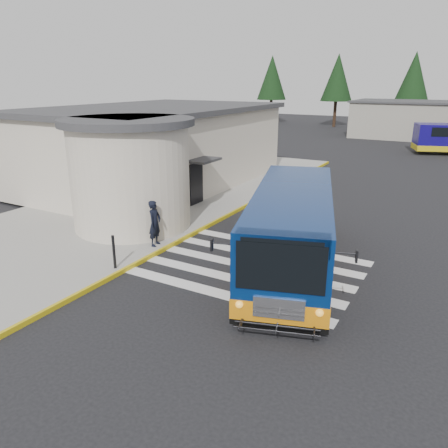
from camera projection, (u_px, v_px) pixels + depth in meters
The scene contains 9 objects.
ground at pixel (268, 261), 16.47m from camera, with size 140.00×140.00×0.00m, color black.
sidewalk at pixel (148, 203), 23.97m from camera, with size 10.00×34.00×0.15m, color gray.
curb_strip at pixel (227, 216), 21.65m from camera, with size 0.12×34.00×0.16m, color gold.
station_building at pixel (153, 148), 26.45m from camera, with size 12.70×18.70×4.80m.
crosswalk at pixel (247, 266), 16.04m from camera, with size 8.00×5.35×0.01m.
transit_bus at pixel (291, 232), 15.46m from camera, with size 5.80×10.38×2.85m.
pedestrian_a at pixel (155, 223), 17.36m from camera, with size 0.68×0.44×1.86m, color black.
pedestrian_b at pixel (113, 209), 19.46m from camera, with size 0.85×0.66×1.76m, color black.
bollard at pixel (114, 252), 15.31m from camera, with size 0.10×0.10×1.23m, color black.
Camera 1 is at (6.05, -14.04, 6.51)m, focal length 35.00 mm.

